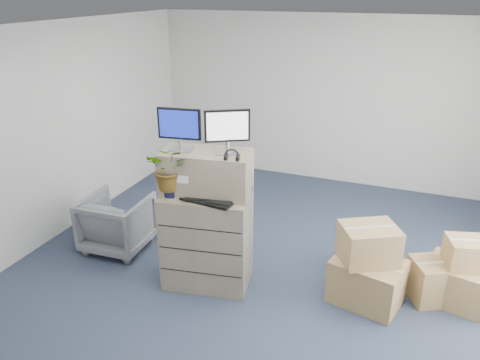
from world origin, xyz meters
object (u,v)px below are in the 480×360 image
Objects in this scene: monitor_left at (179,127)px; potted_plant at (170,174)px; water_bottle at (216,182)px; monitor_right at (227,129)px; filing_cabinet_lower at (207,240)px; office_chair at (117,220)px; keyboard at (208,200)px.

potted_plant is (-0.04, -0.17, -0.47)m from monitor_left.
monitor_left is 0.70m from water_bottle.
monitor_right reaches higher than water_bottle.
potted_plant reaches higher than filing_cabinet_lower.
potted_plant is 0.69× the size of office_chair.
monitor_left is at bearing 172.63° from filing_cabinet_lower.
office_chair is (-1.52, 0.24, -0.86)m from water_bottle.
monitor_left reaches higher than filing_cabinet_lower.
keyboard is 1.72m from office_chair.
monitor_right is 0.84× the size of potted_plant.
filing_cabinet_lower is 0.72m from water_bottle.
potted_plant reaches higher than office_chair.
water_bottle is (0.11, 0.04, 0.71)m from filing_cabinet_lower.
water_bottle reaches higher than filing_cabinet_lower.
potted_plant reaches higher than keyboard.
filing_cabinet_lower is 1.39× the size of office_chair.
monitor_left is 1.86m from office_chair.
keyboard is at bearing -66.31° from filing_cabinet_lower.
keyboard is 1.03× the size of potted_plant.
office_chair is at bearing 159.57° from filing_cabinet_lower.
filing_cabinet_lower is 2.40× the size of monitor_left.
keyboard is 0.22m from water_bottle.
office_chair is (-1.41, 0.27, -0.16)m from filing_cabinet_lower.
filing_cabinet_lower is at bearing 172.04° from monitor_right.
keyboard is at bearing -96.79° from water_bottle.
keyboard is at bearing -28.17° from monitor_left.
keyboard is (-0.13, -0.23, -0.72)m from monitor_right.
monitor_right is 0.76m from potted_plant.
office_chair is (-1.50, 0.41, -0.72)m from keyboard.
filing_cabinet_lower is at bearing 129.40° from keyboard.
office_chair is (-1.14, 0.28, -1.44)m from monitor_left.
water_bottle reaches higher than office_chair.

